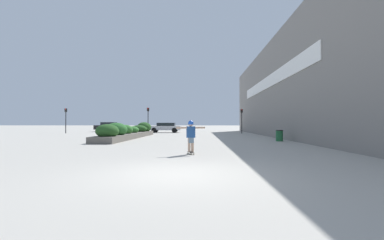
{
  "coord_description": "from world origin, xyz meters",
  "views": [
    {
      "loc": [
        0.69,
        -6.88,
        1.37
      ],
      "look_at": [
        0.08,
        10.67,
        1.58
      ],
      "focal_mm": 24.0,
      "sensor_mm": 36.0,
      "label": 1
    }
  ],
  "objects_px": {
    "traffic_light_left": "(148,116)",
    "traffic_light_right": "(242,117)",
    "car_center_left": "(165,127)",
    "skateboard": "(191,153)",
    "car_leftmost": "(108,127)",
    "trash_bin": "(279,136)",
    "car_center_right": "(300,127)",
    "skateboarder": "(191,133)",
    "traffic_light_far_left": "(66,116)"
  },
  "relations": [
    {
      "from": "car_center_right",
      "to": "traffic_light_left",
      "type": "distance_m",
      "value": 23.2
    },
    {
      "from": "skateboarder",
      "to": "traffic_light_left",
      "type": "relative_size",
      "value": 0.41
    },
    {
      "from": "trash_bin",
      "to": "traffic_light_far_left",
      "type": "xyz_separation_m",
      "value": [
        -24.2,
        14.38,
        1.87
      ]
    },
    {
      "from": "traffic_light_left",
      "to": "traffic_light_right",
      "type": "height_order",
      "value": "traffic_light_left"
    },
    {
      "from": "skateboarder",
      "to": "car_center_right",
      "type": "xyz_separation_m",
      "value": [
        15.72,
        28.59,
        -0.12
      ]
    },
    {
      "from": "skateboard",
      "to": "skateboarder",
      "type": "bearing_deg",
      "value": -110.9
    },
    {
      "from": "traffic_light_right",
      "to": "car_center_right",
      "type": "bearing_deg",
      "value": 30.11
    },
    {
      "from": "car_center_left",
      "to": "traffic_light_left",
      "type": "distance_m",
      "value": 4.49
    },
    {
      "from": "trash_bin",
      "to": "traffic_light_right",
      "type": "bearing_deg",
      "value": 92.07
    },
    {
      "from": "car_center_left",
      "to": "traffic_light_left",
      "type": "relative_size",
      "value": 1.38
    },
    {
      "from": "trash_bin",
      "to": "car_center_right",
      "type": "height_order",
      "value": "car_center_right"
    },
    {
      "from": "car_leftmost",
      "to": "car_center_right",
      "type": "distance_m",
      "value": 30.3
    },
    {
      "from": "trash_bin",
      "to": "traffic_light_far_left",
      "type": "height_order",
      "value": "traffic_light_far_left"
    },
    {
      "from": "skateboard",
      "to": "car_leftmost",
      "type": "bearing_deg",
      "value": 97.98
    },
    {
      "from": "traffic_light_right",
      "to": "car_leftmost",
      "type": "bearing_deg",
      "value": 161.72
    },
    {
      "from": "trash_bin",
      "to": "skateboarder",
      "type": "bearing_deg",
      "value": -127.55
    },
    {
      "from": "car_leftmost",
      "to": "traffic_light_left",
      "type": "xyz_separation_m",
      "value": [
        8.04,
        -7.45,
        1.51
      ]
    },
    {
      "from": "skateboarder",
      "to": "trash_bin",
      "type": "height_order",
      "value": "skateboarder"
    },
    {
      "from": "skateboard",
      "to": "car_center_right",
      "type": "bearing_deg",
      "value": 42.98
    },
    {
      "from": "skateboarder",
      "to": "car_center_left",
      "type": "relative_size",
      "value": 0.3
    },
    {
      "from": "traffic_light_left",
      "to": "traffic_light_right",
      "type": "distance_m",
      "value": 12.39
    },
    {
      "from": "car_center_left",
      "to": "trash_bin",
      "type": "bearing_deg",
      "value": -147.77
    },
    {
      "from": "skateboard",
      "to": "car_center_left",
      "type": "height_order",
      "value": "car_center_left"
    },
    {
      "from": "car_center_right",
      "to": "traffic_light_far_left",
      "type": "height_order",
      "value": "traffic_light_far_left"
    },
    {
      "from": "car_center_right",
      "to": "car_leftmost",
      "type": "bearing_deg",
      "value": 88.08
    },
    {
      "from": "car_center_left",
      "to": "car_center_right",
      "type": "relative_size",
      "value": 1.02
    },
    {
      "from": "skateboarder",
      "to": "traffic_light_left",
      "type": "xyz_separation_m",
      "value": [
        -6.52,
        22.15,
        1.39
      ]
    },
    {
      "from": "skateboarder",
      "to": "skateboard",
      "type": "bearing_deg",
      "value": 69.1
    },
    {
      "from": "car_leftmost",
      "to": "traffic_light_left",
      "type": "height_order",
      "value": "traffic_light_left"
    },
    {
      "from": "car_center_right",
      "to": "traffic_light_right",
      "type": "height_order",
      "value": "traffic_light_right"
    },
    {
      "from": "car_center_right",
      "to": "skateboarder",
      "type": "bearing_deg",
      "value": 151.19
    },
    {
      "from": "trash_bin",
      "to": "traffic_light_far_left",
      "type": "relative_size",
      "value": 0.25
    },
    {
      "from": "traffic_light_right",
      "to": "skateboard",
      "type": "bearing_deg",
      "value": -104.35
    },
    {
      "from": "skateboard",
      "to": "car_leftmost",
      "type": "height_order",
      "value": "car_leftmost"
    },
    {
      "from": "skateboard",
      "to": "car_center_right",
      "type": "xyz_separation_m",
      "value": [
        15.72,
        28.59,
        0.75
      ]
    },
    {
      "from": "car_center_left",
      "to": "traffic_light_far_left",
      "type": "height_order",
      "value": "traffic_light_far_left"
    },
    {
      "from": "traffic_light_left",
      "to": "car_center_left",
      "type": "bearing_deg",
      "value": 65.63
    },
    {
      "from": "car_center_left",
      "to": "traffic_light_right",
      "type": "bearing_deg",
      "value": -106.39
    },
    {
      "from": "car_center_right",
      "to": "skateboard",
      "type": "bearing_deg",
      "value": 151.19
    },
    {
      "from": "trash_bin",
      "to": "traffic_light_left",
      "type": "relative_size",
      "value": 0.25
    },
    {
      "from": "skateboarder",
      "to": "traffic_light_far_left",
      "type": "xyz_separation_m",
      "value": [
        -17.83,
        22.68,
        1.36
      ]
    },
    {
      "from": "skateboard",
      "to": "car_leftmost",
      "type": "relative_size",
      "value": 0.16
    },
    {
      "from": "skateboard",
      "to": "traffic_light_left",
      "type": "height_order",
      "value": "traffic_light_left"
    },
    {
      "from": "skateboarder",
      "to": "car_leftmost",
      "type": "height_order",
      "value": "car_leftmost"
    },
    {
      "from": "car_center_left",
      "to": "traffic_light_right",
      "type": "distance_m",
      "value": 11.17
    },
    {
      "from": "trash_bin",
      "to": "car_center_left",
      "type": "xyz_separation_m",
      "value": [
        -11.16,
        17.7,
        0.35
      ]
    },
    {
      "from": "traffic_light_left",
      "to": "traffic_light_right",
      "type": "relative_size",
      "value": 1.06
    },
    {
      "from": "car_leftmost",
      "to": "traffic_light_left",
      "type": "relative_size",
      "value": 1.17
    },
    {
      "from": "skateboarder",
      "to": "traffic_light_right",
      "type": "distance_m",
      "value": 23.63
    },
    {
      "from": "car_leftmost",
      "to": "traffic_light_right",
      "type": "distance_m",
      "value": 21.54
    }
  ]
}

